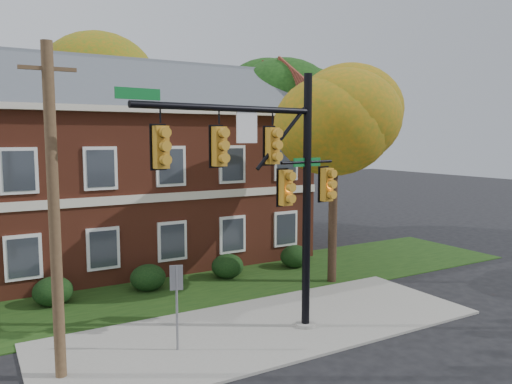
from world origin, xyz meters
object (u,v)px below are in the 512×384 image
hedge_far_right (295,256)px  utility_pole (54,213)px  apartment_building (111,159)px  hedge_left (53,291)px  sign_post (177,294)px  tree_near_right (341,121)px  tree_far_rear (99,91)px  hedge_right (227,266)px  traffic_signal (271,176)px  tree_right_rear (297,102)px  hedge_center (148,278)px

hedge_far_right → utility_pole: size_ratio=0.17×
apartment_building → hedge_left: size_ratio=13.43×
hedge_left → sign_post: sign_post is taller
tree_near_right → tree_far_rear: bearing=110.3°
apartment_building → hedge_far_right: (7.00, -5.25, -4.46)m
hedge_left → tree_far_rear: (4.84, 13.09, 8.32)m
hedge_left → hedge_right: bearing=0.0°
traffic_signal → sign_post: 4.25m
hedge_left → sign_post: size_ratio=0.56×
hedge_right → utility_pole: 10.36m
apartment_building → tree_near_right: bearing=-48.2°
tree_near_right → tree_right_rear: tree_right_rear is taller
traffic_signal → tree_near_right: bearing=26.5°
hedge_far_right → sign_post: (-8.08, -5.94, 1.17)m
hedge_far_right → tree_far_rear: (-5.66, 13.09, 8.32)m
hedge_right → tree_far_rear: size_ratio=0.12×
hedge_center → tree_near_right: size_ratio=0.16×
tree_right_rear → utility_pole: (-15.48, -12.05, -3.94)m
tree_near_right → traffic_signal: size_ratio=1.08×
hedge_left → sign_post: (2.42, -5.94, 1.17)m
utility_pole → hedge_right: bearing=39.9°
hedge_left → tree_near_right: bearing=-14.8°
hedge_left → hedge_center: (3.50, 0.00, 0.00)m
hedge_far_right → utility_pole: bearing=-152.0°
hedge_center → tree_far_rear: size_ratio=0.12×
hedge_center → traffic_signal: traffic_signal is taller
tree_right_rear → tree_far_rear: tree_far_rear is taller
tree_far_rear → traffic_signal: (0.31, -19.55, -3.93)m
hedge_far_right → utility_pole: 13.16m
tree_near_right → sign_post: tree_near_right is taller
traffic_signal → utility_pole: (-5.81, 0.51, -0.73)m
sign_post → hedge_right: bearing=69.4°
apartment_building → tree_near_right: 10.97m
tree_right_rear → traffic_signal: bearing=-127.6°
tree_near_right → tree_far_rear: size_ratio=0.74×
sign_post → hedge_center: bearing=96.7°
tree_right_rear → sign_post: tree_right_rear is taller
hedge_center → hedge_far_right: size_ratio=1.00×
tree_right_rear → sign_post: 18.44m
hedge_center → hedge_right: size_ratio=1.00×
utility_pole → hedge_center: bearing=57.1°
hedge_right → tree_right_rear: 12.50m
tree_near_right → tree_right_rear: bearing=65.4°
hedge_right → utility_pole: size_ratio=0.17×
hedge_left → hedge_far_right: same height
hedge_far_right → sign_post: bearing=-143.7°
hedge_right → tree_right_rear: (7.81, 6.11, 7.60)m
hedge_left → tree_near_right: 12.68m
hedge_center → tree_far_rear: bearing=84.1°
sign_post → utility_pole: bearing=-163.0°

